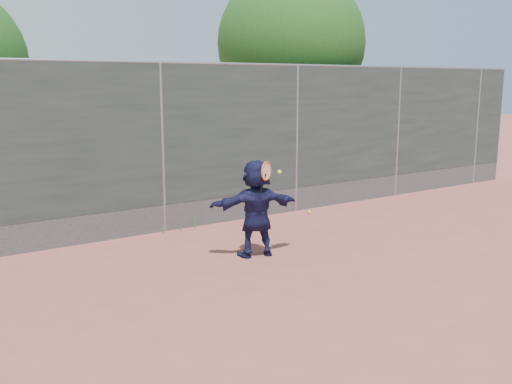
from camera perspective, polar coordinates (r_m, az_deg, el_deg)
ground at (r=7.63m, az=2.23°, el=-9.56°), size 80.00×80.00×0.00m
player at (r=8.79m, az=-0.00°, el=-1.62°), size 1.47×0.77×1.52m
ball_ground at (r=11.78m, az=5.37°, el=-2.02°), size 0.07×0.07×0.07m
fence at (r=10.24m, az=-9.34°, el=4.71°), size 20.00×0.06×3.03m
swing_action at (r=8.57m, az=1.14°, el=1.99°), size 0.48×0.19×0.51m
tree_right at (r=14.58m, az=3.98°, el=14.17°), size 3.78×3.60×5.39m
weed_clump at (r=10.51m, az=-7.37°, el=-3.10°), size 0.68×0.07×0.30m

